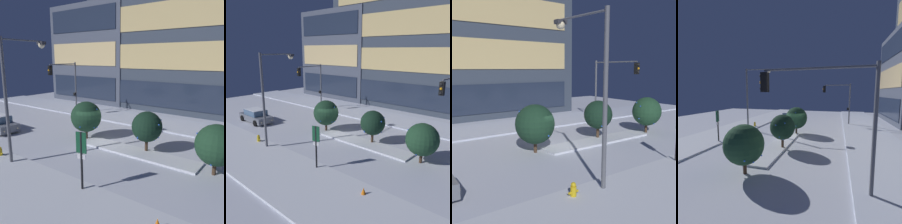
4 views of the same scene
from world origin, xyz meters
The scene contains 12 objects.
ground centered at (0.00, 0.00, 0.00)m, with size 52.00×52.00×0.00m, color silver.
curb_strip_near centered at (0.00, -8.24, 0.07)m, with size 52.00×5.20×0.14m, color silver.
curb_strip_far centered at (0.00, 8.24, 0.07)m, with size 52.00×5.20×0.14m, color silver.
median_strip centered at (3.84, -0.25, 0.07)m, with size 9.00×1.80×0.14m, color silver.
office_tower_secondary centered at (-13.30, 18.41, 7.14)m, with size 13.37×11.67×14.28m.
traffic_light_corner_far_left centered at (-8.65, 4.92, 4.19)m, with size 0.32×4.08×6.14m.
street_lamp_arched centered at (-1.71, -5.61, 5.13)m, with size 0.56×3.34×7.85m.
fire_hydrant centered at (-3.21, -6.37, 0.36)m, with size 0.48×0.26×0.74m.
parking_info_sign centered at (4.31, -6.26, 2.01)m, with size 0.55×0.20×3.12m.
decorated_tree_median centered at (-1.27, 0.16, 1.86)m, with size 2.54×2.54×3.14m.
decorated_tree_left_of_median centered at (4.32, 0.34, 1.90)m, with size 2.16×2.16×2.99m.
decorated_tree_right_of_median centered at (9.16, -0.39, 1.80)m, with size 2.39×2.39×3.00m.
Camera 1 is at (12.34, -14.55, 6.62)m, focal length 39.76 mm.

